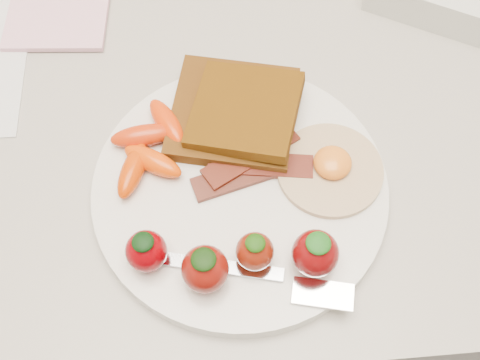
{
  "coord_description": "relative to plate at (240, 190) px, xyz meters",
  "views": [
    {
      "loc": [
        -0.02,
        1.31,
        1.4
      ],
      "look_at": [
        0.0,
        1.56,
        0.93
      ],
      "focal_mm": 45.0,
      "sensor_mm": 36.0,
      "label": 1
    }
  ],
  "objects": [
    {
      "name": "toast_lower",
      "position": [
        0.0,
        0.07,
        0.02
      ],
      "size": [
        0.14,
        0.14,
        0.01
      ],
      "primitive_type": "cube",
      "rotation": [
        0.0,
        0.0,
        -0.23
      ],
      "color": "#4C290D",
      "rests_on": "plate"
    },
    {
      "name": "bacon_strips",
      "position": [
        0.01,
        0.02,
        0.01
      ],
      "size": [
        0.11,
        0.08,
        0.01
      ],
      "color": "black",
      "rests_on": "plate"
    },
    {
      "name": "plate",
      "position": [
        0.0,
        0.0,
        0.0
      ],
      "size": [
        0.27,
        0.27,
        0.02
      ],
      "primitive_type": "cylinder",
      "color": "silver",
      "rests_on": "counter"
    },
    {
      "name": "fried_egg",
      "position": [
        0.08,
        0.01,
        0.01
      ],
      "size": [
        0.1,
        0.1,
        0.02
      ],
      "color": "beige",
      "rests_on": "plate"
    },
    {
      "name": "strawberries",
      "position": [
        -0.01,
        -0.08,
        0.03
      ],
      "size": [
        0.18,
        0.06,
        0.05
      ],
      "color": "#740005",
      "rests_on": "plate"
    },
    {
      "name": "baby_carrots",
      "position": [
        -0.08,
        0.04,
        0.02
      ],
      "size": [
        0.08,
        0.11,
        0.02
      ],
      "color": "red",
      "rests_on": "plate"
    },
    {
      "name": "fork",
      "position": [
        0.01,
        -0.09,
        0.01
      ],
      "size": [
        0.18,
        0.07,
        0.0
      ],
      "color": "#B6BBC8",
      "rests_on": "plate"
    },
    {
      "name": "toast_upper",
      "position": [
        0.01,
        0.07,
        0.03
      ],
      "size": [
        0.12,
        0.12,
        0.02
      ],
      "primitive_type": "cube",
      "rotation": [
        0.0,
        -0.1,
        -0.31
      ],
      "color": "black",
      "rests_on": "toast_lower"
    },
    {
      "name": "counter",
      "position": [
        -0.0,
        0.14,
        -0.46
      ],
      "size": [
        2.0,
        0.6,
        0.9
      ],
      "primitive_type": "cube",
      "color": "gray",
      "rests_on": "ground"
    }
  ]
}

